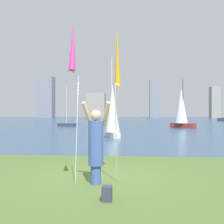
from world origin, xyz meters
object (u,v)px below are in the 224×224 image
Objects in this scene: person at (96,143)px; kite_flag_left at (73,51)px; sailboat_1 at (67,124)px; sailboat_3 at (224,119)px; sailboat_0 at (181,108)px; bag at (107,193)px; kite_flag_right at (117,59)px; sailboat_4 at (112,111)px.

person is 2.27m from kite_flag_left.
sailboat_1 is 39.53m from sailboat_3.
sailboat_1 is at bearing -138.20° from sailboat_3.
person is at bearing -105.05° from sailboat_0.
bag is 30.58m from sailboat_1.
sailboat_1 is at bearing 105.27° from bag.
sailboat_3 reaches higher than person.
sailboat_3 is at bearing 68.44° from kite_flag_right.
kite_flag_left reaches higher than bag.
sailboat_3 is (14.93, 29.07, -1.92)m from sailboat_0.
kite_flag_right is at bearing -85.41° from sailboat_4.
sailboat_1 is at bearing 114.45° from sailboat_4.
kite_flag_right reaches higher than bag.
bag is 0.05× the size of sailboat_0.
kite_flag_left is 0.67× the size of sailboat_0.
sailboat_1 is at bearing 169.38° from sailboat_0.
kite_flag_left is at bearing -112.06° from sailboat_3.
kite_flag_right is at bearing 57.41° from person.
kite_flag_left is (-0.49, -0.38, 2.19)m from person.
kite_flag_right is at bearing -111.56° from sailboat_3.
kite_flag_right reaches higher than kite_flag_left.
kite_flag_left reaches higher than person.
bag is 13.77m from sailboat_4.
person is 29.29m from sailboat_1.
person is 0.39× the size of sailboat_3.
kite_flag_right is 13.61× the size of bag.
sailboat_3 reaches higher than kite_flag_left.
sailboat_3 is at bearing 62.20° from sailboat_4.
sailboat_1 reaches higher than kite_flag_right.
sailboat_1 reaches higher than person.
sailboat_0 is 1.12× the size of sailboat_3.
person is at bearing -74.82° from sailboat_1.
person is 12.44m from sailboat_4.
sailboat_0 reaches higher than kite_flag_right.
kite_flag_right is 25.69m from sailboat_0.
bag is 0.06× the size of sailboat_1.
kite_flag_left is 0.75× the size of sailboat_3.
sailboat_0 is 15.05m from sailboat_4.
sailboat_0 is (6.38, 24.87, -0.81)m from kite_flag_right.
sailboat_3 is (21.31, 53.94, -2.73)m from kite_flag_right.
sailboat_1 is (-8.05, 29.50, 0.18)m from bag.
kite_flag_left is 59.39m from sailboat_3.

